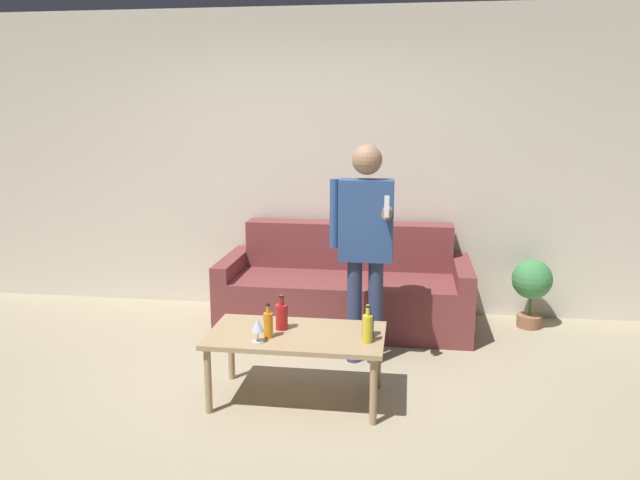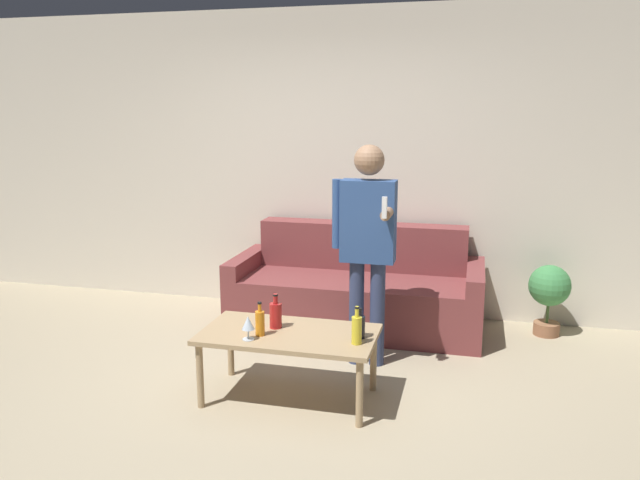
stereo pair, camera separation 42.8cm
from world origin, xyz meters
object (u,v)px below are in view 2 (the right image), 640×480
at_px(person_standing_front, 367,237).
at_px(coffee_table, 289,339).
at_px(couch, 357,291).
at_px(bottle_orange, 359,326).

bearing_deg(person_standing_front, coffee_table, -119.01).
distance_m(couch, bottle_orange, 1.51).
bearing_deg(coffee_table, bottle_orange, 1.65).
xyz_separation_m(coffee_table, bottle_orange, (0.45, 0.01, 0.12)).
xyz_separation_m(couch, coffee_table, (-0.16, -1.48, 0.10)).
bearing_deg(couch, person_standing_front, -74.62).
bearing_deg(bottle_orange, coffee_table, -178.35).
bearing_deg(person_standing_front, bottle_orange, -83.91).
xyz_separation_m(couch, person_standing_front, (0.22, -0.80, 0.64)).
bearing_deg(person_standing_front, couch, 105.38).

